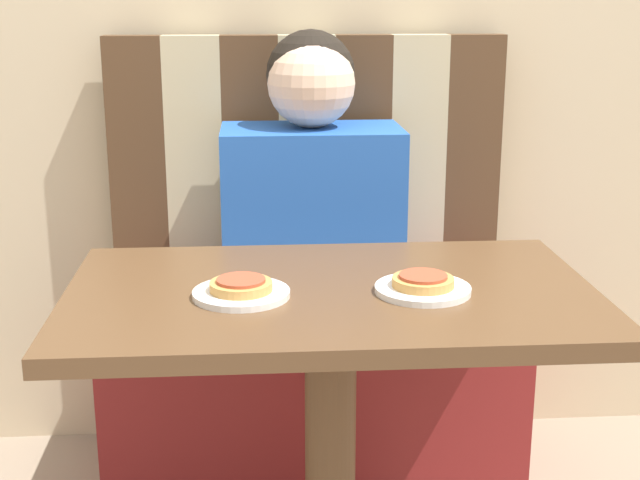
{
  "coord_description": "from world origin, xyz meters",
  "views": [
    {
      "loc": [
        -0.14,
        -1.58,
        1.25
      ],
      "look_at": [
        0.0,
        0.28,
        0.73
      ],
      "focal_mm": 50.0,
      "sensor_mm": 36.0,
      "label": 1
    }
  ],
  "objects_px": {
    "plate_left": "(241,294)",
    "pizza_right": "(423,281)",
    "plate_right": "(423,289)",
    "pizza_left": "(241,285)",
    "person": "(312,185)"
  },
  "relations": [
    {
      "from": "pizza_left",
      "to": "pizza_right",
      "type": "height_order",
      "value": "same"
    },
    {
      "from": "plate_right",
      "to": "pizza_right",
      "type": "bearing_deg",
      "value": 90.0
    },
    {
      "from": "person",
      "to": "plate_left",
      "type": "relative_size",
      "value": 3.95
    },
    {
      "from": "plate_left",
      "to": "pizza_right",
      "type": "height_order",
      "value": "pizza_right"
    },
    {
      "from": "plate_right",
      "to": "pizza_left",
      "type": "xyz_separation_m",
      "value": [
        -0.33,
        0.0,
        0.02
      ]
    },
    {
      "from": "person",
      "to": "pizza_left",
      "type": "height_order",
      "value": "person"
    },
    {
      "from": "plate_right",
      "to": "pizza_right",
      "type": "distance_m",
      "value": 0.02
    },
    {
      "from": "plate_right",
      "to": "pizza_right",
      "type": "height_order",
      "value": "pizza_right"
    },
    {
      "from": "plate_right",
      "to": "person",
      "type": "bearing_deg",
      "value": 105.56
    },
    {
      "from": "pizza_right",
      "to": "plate_left",
      "type": "bearing_deg",
      "value": -180.0
    },
    {
      "from": "plate_left",
      "to": "plate_right",
      "type": "bearing_deg",
      "value": 0.0
    },
    {
      "from": "plate_left",
      "to": "pizza_right",
      "type": "relative_size",
      "value": 1.56
    },
    {
      "from": "pizza_left",
      "to": "pizza_right",
      "type": "distance_m",
      "value": 0.33
    },
    {
      "from": "pizza_left",
      "to": "pizza_right",
      "type": "xyz_separation_m",
      "value": [
        0.33,
        0.0,
        0.0
      ]
    },
    {
      "from": "pizza_right",
      "to": "person",
      "type": "bearing_deg",
      "value": 105.56
    }
  ]
}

